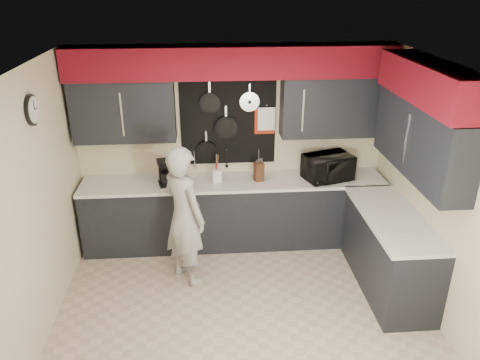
{
  "coord_description": "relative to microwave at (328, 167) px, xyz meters",
  "views": [
    {
      "loc": [
        -0.35,
        -4.04,
        3.37
      ],
      "look_at": [
        0.01,
        0.5,
        1.34
      ],
      "focal_mm": 35.0,
      "sensor_mm": 36.0,
      "label": 1
    }
  ],
  "objects": [
    {
      "name": "ground",
      "position": [
        -1.21,
        -1.4,
        -1.08
      ],
      "size": [
        4.0,
        4.0,
        0.0
      ],
      "primitive_type": "plane",
      "color": "#C1AD96",
      "rests_on": "ground"
    },
    {
      "name": "back_wall_assembly",
      "position": [
        -1.2,
        0.2,
        0.93
      ],
      "size": [
        4.0,
        0.36,
        2.6
      ],
      "color": "beige",
      "rests_on": "ground"
    },
    {
      "name": "right_wall_assembly",
      "position": [
        0.65,
        -1.13,
        0.86
      ],
      "size": [
        0.36,
        3.5,
        2.6
      ],
      "color": "beige",
      "rests_on": "ground"
    },
    {
      "name": "left_wall_assembly",
      "position": [
        -3.2,
        -1.38,
        0.25
      ],
      "size": [
        0.05,
        3.5,
        2.6
      ],
      "color": "beige",
      "rests_on": "ground"
    },
    {
      "name": "base_cabinets",
      "position": [
        -0.72,
        -0.27,
        -0.63
      ],
      "size": [
        3.95,
        2.2,
        0.92
      ],
      "color": "black",
      "rests_on": "ground"
    },
    {
      "name": "microwave",
      "position": [
        0.0,
        0.0,
        0.0
      ],
      "size": [
        0.68,
        0.56,
        0.33
      ],
      "primitive_type": "imported",
      "rotation": [
        0.0,
        0.0,
        0.31
      ],
      "color": "black",
      "rests_on": "base_cabinets"
    },
    {
      "name": "knife_block",
      "position": [
        -0.89,
        0.02,
        -0.04
      ],
      "size": [
        0.14,
        0.14,
        0.24
      ],
      "primitive_type": "cube",
      "rotation": [
        0.0,
        0.0,
        0.27
      ],
      "color": "#3B1C13",
      "rests_on": "base_cabinets"
    },
    {
      "name": "utensil_crock",
      "position": [
        -1.42,
        0.03,
        -0.08
      ],
      "size": [
        0.13,
        0.13,
        0.17
      ],
      "primitive_type": "cylinder",
      "color": "white",
      "rests_on": "base_cabinets"
    },
    {
      "name": "coffee_maker",
      "position": [
        -2.07,
        0.01,
        0.01
      ],
      "size": [
        0.22,
        0.25,
        0.33
      ],
      "rotation": [
        0.0,
        0.0,
        0.24
      ],
      "color": "black",
      "rests_on": "base_cabinets"
    },
    {
      "name": "person",
      "position": [
        -1.82,
        -0.74,
        -0.25
      ],
      "size": [
        0.7,
        0.73,
        1.68
      ],
      "primitive_type": "imported",
      "rotation": [
        0.0,
        0.0,
        2.28
      ],
      "color": "#A7A7A5",
      "rests_on": "ground"
    }
  ]
}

